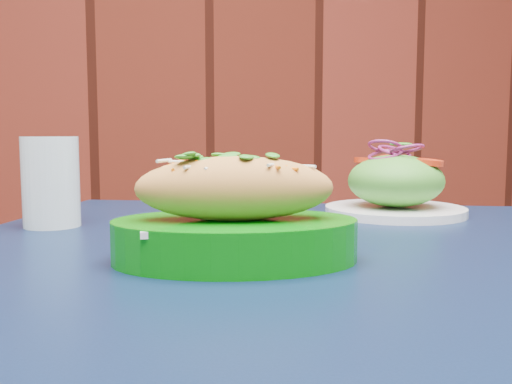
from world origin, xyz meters
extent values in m
cube|color=black|center=(0.31, 1.52, 0.73)|extent=(1.02, 1.02, 0.03)
cube|color=white|center=(0.24, 1.49, 0.79)|extent=(0.17, 0.10, 0.01)
ellipsoid|color=#E59548|center=(0.24, 1.49, 0.82)|extent=(0.19, 0.09, 0.06)
cylinder|color=white|center=(0.52, 1.74, 0.76)|extent=(0.20, 0.20, 0.01)
ellipsoid|color=#4C992D|center=(0.52, 1.74, 0.80)|extent=(0.14, 0.14, 0.08)
cylinder|color=red|center=(0.56, 1.71, 0.83)|extent=(0.04, 0.04, 0.01)
cylinder|color=red|center=(0.49, 1.77, 0.83)|extent=(0.04, 0.04, 0.01)
cylinder|color=red|center=(0.52, 1.78, 0.83)|extent=(0.04, 0.04, 0.01)
torus|color=#7F1B58|center=(0.52, 1.74, 0.84)|extent=(0.05, 0.05, 0.00)
torus|color=#7F1B58|center=(0.52, 1.74, 0.85)|extent=(0.05, 0.05, 0.00)
torus|color=#7F1B58|center=(0.52, 1.74, 0.85)|extent=(0.05, 0.05, 0.00)
torus|color=#7F1B58|center=(0.52, 1.74, 0.86)|extent=(0.05, 0.05, 0.00)
cylinder|color=silver|center=(0.04, 1.73, 0.81)|extent=(0.07, 0.07, 0.12)
camera|label=1|loc=(0.16, 0.96, 0.87)|focal=40.00mm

